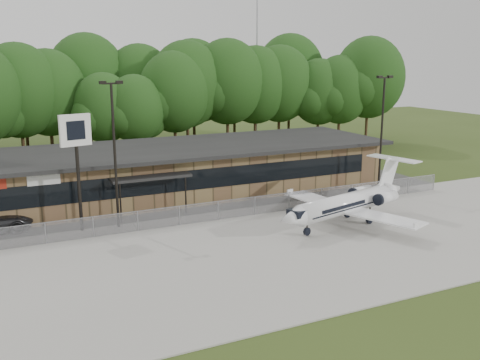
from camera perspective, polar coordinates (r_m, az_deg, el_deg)
ground at (r=26.17m, az=6.84°, el=-13.85°), size 160.00×160.00×0.00m
apron at (r=32.59m, az=-0.71°, el=-8.10°), size 64.00×18.00×0.08m
parking_lot at (r=42.78m, az=-7.16°, el=-3.02°), size 50.00×9.00×0.06m
terminal at (r=46.38m, az=-8.97°, el=0.92°), size 41.00×11.65×4.30m
fence at (r=38.48m, az=-5.08°, el=-3.64°), size 46.00×0.04×1.52m
treeline at (r=63.06m, az=-13.89°, el=8.77°), size 72.00×12.00×15.00m
radio_mast at (r=76.00m, az=1.82°, el=13.58°), size 0.20×0.20×25.00m
light_pole_mid at (r=37.39m, az=-13.26°, el=3.75°), size 1.55×0.30×10.23m
light_pole_right at (r=47.74m, az=14.91°, el=5.61°), size 1.55×0.30×10.23m
business_jet at (r=38.87m, az=11.53°, el=-2.49°), size 12.87×11.57×4.36m
pole_sign at (r=37.22m, az=-17.08°, el=3.82°), size 2.12×0.72×8.10m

